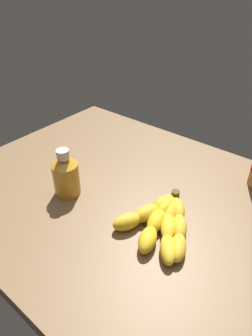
# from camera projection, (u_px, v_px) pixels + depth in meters

# --- Properties ---
(ground_plane) EXTENTS (0.89, 0.71, 0.04)m
(ground_plane) POSITION_uv_depth(u_px,v_px,m) (123.00, 196.00, 0.76)
(ground_plane) COLOR brown
(banana_bunch) EXTENTS (0.18, 0.20, 0.04)m
(banana_bunch) POSITION_uv_depth(u_px,v_px,m) (162.00, 221.00, 0.63)
(banana_bunch) COLOR yellow
(banana_bunch) RESTS_ON ground_plane
(honey_bottle) EXTENTS (0.07, 0.07, 0.13)m
(honey_bottle) POSITION_uv_depth(u_px,v_px,m) (66.00, 175.00, 0.71)
(honey_bottle) COLOR orange
(honey_bottle) RESTS_ON ground_plane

